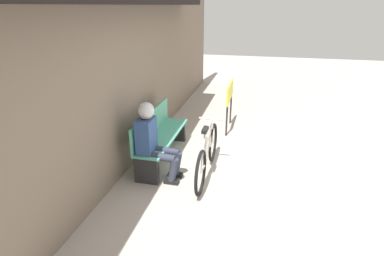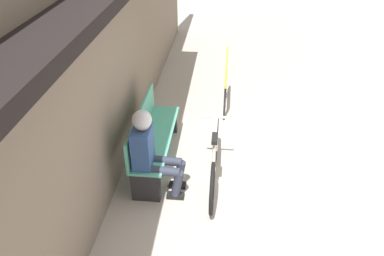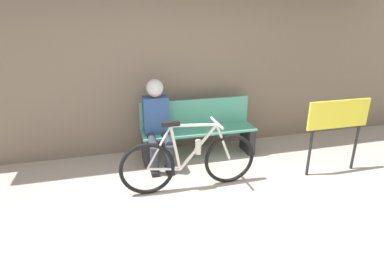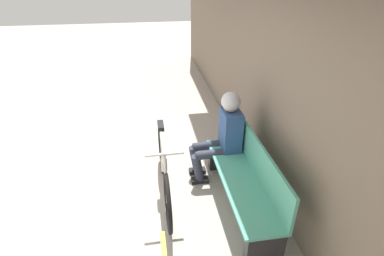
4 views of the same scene
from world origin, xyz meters
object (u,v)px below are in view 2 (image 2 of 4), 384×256
Objects in this scene: signboard at (226,71)px; person_seated at (150,148)px; bicycle at (214,160)px; park_bench_near at (152,138)px.

person_seated is at bearing 158.46° from signboard.
signboard is at bearing -2.84° from bicycle.
person_seated reaches higher than signboard.
person_seated is 2.33m from signboard.
park_bench_near is at bearing 148.14° from signboard.
signboard is at bearing -31.86° from park_bench_near.
bicycle is at bearing 177.16° from signboard.
person_seated reaches higher than bicycle.
park_bench_near is 1.39× the size of person_seated.
bicycle reaches higher than park_bench_near.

